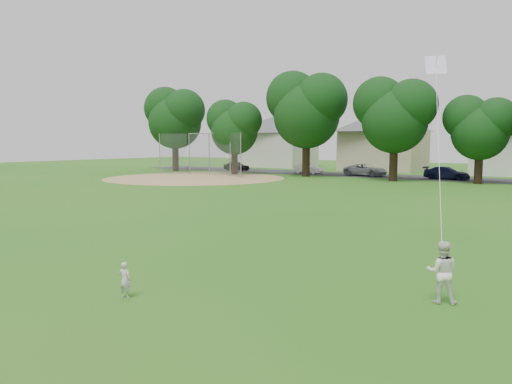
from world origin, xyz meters
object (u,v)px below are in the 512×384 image
Objects in this scene: kite at (438,144)px; baseball_backstop at (206,154)px; toddler at (125,280)px; older_boy at (442,272)px.

kite reaches higher than baseball_backstop.
baseball_backstop is at bearing -65.45° from toddler.
older_boy is 4.04m from kite.
baseball_backstop reaches higher than toddler.
older_boy is at bearing -161.32° from toddler.
baseball_backstop is at bearing 140.52° from kite.
toddler is 0.61× the size of older_boy.
baseball_backstop is (-33.12, 29.19, 1.56)m from older_boy.
kite reaches higher than older_boy.
toddler is at bearing -127.37° from kite.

